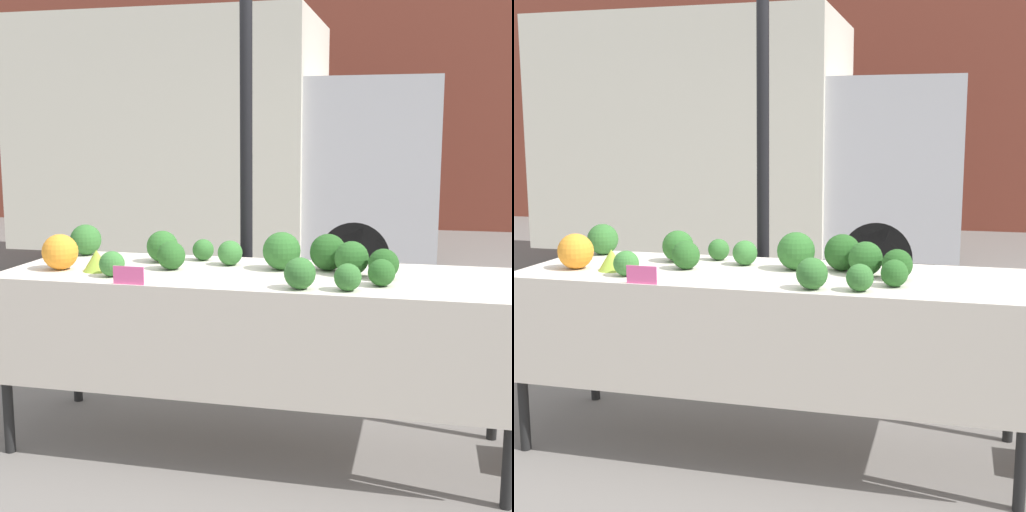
{
  "view_description": "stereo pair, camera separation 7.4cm",
  "coord_description": "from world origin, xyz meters",
  "views": [
    {
      "loc": [
        0.77,
        -3.23,
        1.51
      ],
      "look_at": [
        0.0,
        0.0,
        0.95
      ],
      "focal_mm": 50.0,
      "sensor_mm": 36.0,
      "label": 1
    },
    {
      "loc": [
        0.84,
        -3.21,
        1.51
      ],
      "look_at": [
        0.0,
        0.0,
        0.95
      ],
      "focal_mm": 50.0,
      "sensor_mm": 36.0,
      "label": 2
    }
  ],
  "objects": [
    {
      "name": "building_facade",
      "position": [
        0.0,
        8.96,
        2.77
      ],
      "size": [
        16.0,
        0.6,
        5.53
      ],
      "color": "brown",
      "rests_on": "ground_plane"
    },
    {
      "name": "broccoli_head_2",
      "position": [
        -0.42,
        -0.02,
        0.94
      ],
      "size": [
        0.14,
        0.14,
        0.14
      ],
      "color": "#285B23",
      "rests_on": "market_table"
    },
    {
      "name": "parked_truck",
      "position": [
        -1.53,
        4.46,
        1.44
      ],
      "size": [
        4.51,
        1.89,
        2.75
      ],
      "color": "silver",
      "rests_on": "ground_plane"
    },
    {
      "name": "ground_plane",
      "position": [
        0.0,
        0.0,
        0.0
      ],
      "size": [
        40.0,
        40.0,
        0.0
      ],
      "primitive_type": "plane",
      "color": "slate"
    },
    {
      "name": "broccoli_head_8",
      "position": [
        0.6,
        -0.18,
        0.93
      ],
      "size": [
        0.12,
        0.12,
        0.12
      ],
      "color": "#285B23",
      "rests_on": "market_table"
    },
    {
      "name": "broccoli_head_6",
      "position": [
        0.1,
        0.1,
        0.96
      ],
      "size": [
        0.18,
        0.18,
        0.18
      ],
      "color": "#2D6628",
      "rests_on": "market_table"
    },
    {
      "name": "price_sign",
      "position": [
        -0.48,
        -0.4,
        0.91
      ],
      "size": [
        0.14,
        0.01,
        0.08
      ],
      "color": "#F45B9E",
      "rests_on": "market_table"
    },
    {
      "name": "tent_pole",
      "position": [
        -0.21,
        0.66,
        1.21
      ],
      "size": [
        0.07,
        0.07,
        2.42
      ],
      "color": "black",
      "rests_on": "ground_plane"
    },
    {
      "name": "broccoli_head_10",
      "position": [
        -0.53,
        0.17,
        0.95
      ],
      "size": [
        0.16,
        0.16,
        0.16
      ],
      "color": "#2D6628",
      "rests_on": "market_table"
    },
    {
      "name": "broccoli_head_9",
      "position": [
        -1.02,
        0.28,
        0.95
      ],
      "size": [
        0.17,
        0.17,
        0.17
      ],
      "color": "#336B2D",
      "rests_on": "market_table"
    },
    {
      "name": "romanesco_head",
      "position": [
        -0.75,
        -0.14,
        0.92
      ],
      "size": [
        0.13,
        0.13,
        0.1
      ],
      "color": "#93B238",
      "rests_on": "market_table"
    },
    {
      "name": "market_table",
      "position": [
        0.0,
        -0.07,
        0.77
      ],
      "size": [
        2.4,
        0.82,
        0.87
      ],
      "color": "beige",
      "rests_on": "ground_plane"
    },
    {
      "name": "broccoli_head_1",
      "position": [
        0.27,
        -0.32,
        0.94
      ],
      "size": [
        0.14,
        0.14,
        0.14
      ],
      "color": "#336B2D",
      "rests_on": "market_table"
    },
    {
      "name": "broccoli_head_0",
      "position": [
        -0.17,
        0.16,
        0.93
      ],
      "size": [
        0.13,
        0.13,
        0.13
      ],
      "color": "#387533",
      "rests_on": "market_table"
    },
    {
      "name": "orange_cauliflower",
      "position": [
        -0.94,
        -0.14,
        0.96
      ],
      "size": [
        0.17,
        0.17,
        0.17
      ],
      "color": "orange",
      "rests_on": "market_table"
    },
    {
      "name": "broccoli_head_12",
      "position": [
        0.6,
        -0.02,
        0.94
      ],
      "size": [
        0.14,
        0.14,
        0.14
      ],
      "color": "#23511E",
      "rests_on": "market_table"
    },
    {
      "name": "broccoli_head_11",
      "position": [
        -0.35,
        0.27,
        0.92
      ],
      "size": [
        0.11,
        0.11,
        0.11
      ],
      "color": "#336B2D",
      "rests_on": "market_table"
    },
    {
      "name": "broccoli_head_3",
      "position": [
        -0.62,
        -0.25,
        0.93
      ],
      "size": [
        0.12,
        0.12,
        0.12
      ],
      "color": "#387533",
      "rests_on": "market_table"
    },
    {
      "name": "broccoli_head_5",
      "position": [
        0.32,
        0.14,
        0.96
      ],
      "size": [
        0.18,
        0.18,
        0.18
      ],
      "color": "#23511E",
      "rests_on": "market_table"
    },
    {
      "name": "broccoli_head_7",
      "position": [
        0.47,
        -0.3,
        0.93
      ],
      "size": [
        0.12,
        0.12,
        0.12
      ],
      "color": "#336B2D",
      "rests_on": "market_table"
    },
    {
      "name": "broccoli_head_4",
      "position": [
        0.45,
        0.04,
        0.95
      ],
      "size": [
        0.16,
        0.16,
        0.16
      ],
      "color": "#285B23",
      "rests_on": "market_table"
    }
  ]
}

